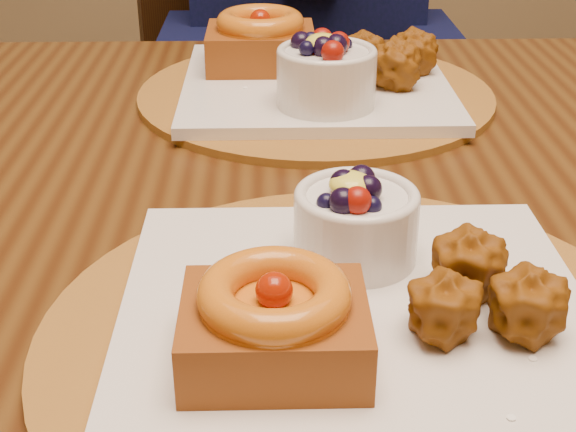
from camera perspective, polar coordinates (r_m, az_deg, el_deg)
The scene contains 4 objects.
dining_table at distance 0.71m, azimuth 2.85°, elevation -3.40°, with size 1.60×0.90×0.76m.
place_setting_near at distance 0.47m, azimuth 4.72°, elevation -6.66°, with size 0.38×0.38×0.08m.
place_setting_far at distance 0.86m, azimuth 1.78°, elevation 10.06°, with size 0.38×0.38×0.09m.
chair_far at distance 1.52m, azimuth -0.19°, elevation 8.01°, with size 0.60×0.60×0.96m.
Camera 1 is at (-0.14, -0.56, 1.04)m, focal length 50.00 mm.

